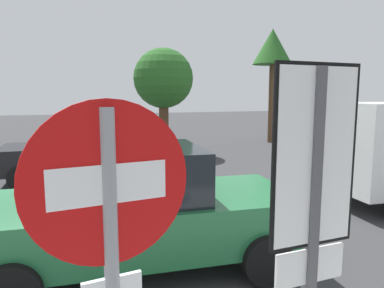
# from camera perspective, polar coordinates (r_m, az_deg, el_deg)

# --- Properties ---
(ground_plane) EXTENTS (80.00, 80.00, 0.00)m
(ground_plane) POSITION_cam_1_polar(r_m,az_deg,el_deg) (7.51, -20.52, -10.88)
(ground_plane) COLOR #38383A
(lane_marking_centre) EXTENTS (28.00, 0.16, 0.01)m
(lane_marking_centre) POSITION_cam_1_polar(r_m,az_deg,el_deg) (8.04, 1.65, -9.08)
(lane_marking_centre) COLOR #E0D14C
(stop_sign) EXTENTS (0.76, 0.10, 2.34)m
(stop_sign) POSITION_cam_1_polar(r_m,az_deg,el_deg) (1.74, -12.96, -17.88)
(stop_sign) COLOR gray
(stop_sign) RESTS_ON ground_plane
(speed_limit_sign) EXTENTS (0.54, 0.06, 2.52)m
(speed_limit_sign) POSITION_cam_1_polar(r_m,az_deg,el_deg) (2.04, 19.02, -9.28)
(speed_limit_sign) COLOR #4C4C51
(speed_limit_sign) RESTS_ON ground_plane
(car_green_approaching) EXTENTS (4.42, 2.30, 1.66)m
(car_green_approaching) POSITION_cam_1_polar(r_m,az_deg,el_deg) (4.90, -9.02, -10.29)
(car_green_approaching) COLOR #236B3D
(car_green_approaching) RESTS_ON ground_plane
(car_black_mid_road) EXTENTS (3.90, 2.19, 1.68)m
(car_black_mid_road) POSITION_cam_1_polar(r_m,az_deg,el_deg) (10.38, -18.06, -0.93)
(car_black_mid_road) COLOR black
(car_black_mid_road) RESTS_ON ground_plane
(tree_left_verge) EXTENTS (2.39, 2.39, 4.23)m
(tree_left_verge) POSITION_cam_1_polar(r_m,az_deg,el_deg) (14.29, -4.67, 10.41)
(tree_left_verge) COLOR #513823
(tree_left_verge) RESTS_ON ground_plane
(tree_centre_verge) EXTENTS (1.92, 1.92, 5.59)m
(tree_centre_verge) POSITION_cam_1_polar(r_m,az_deg,el_deg) (18.24, 12.92, 14.91)
(tree_centre_verge) COLOR #513823
(tree_centre_verge) RESTS_ON ground_plane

